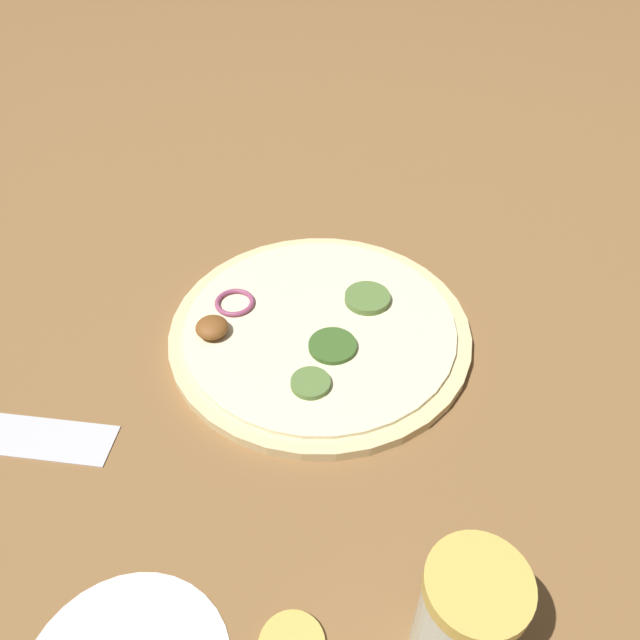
{
  "coord_description": "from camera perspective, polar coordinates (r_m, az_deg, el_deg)",
  "views": [
    {
      "loc": [
        -0.05,
        0.42,
        0.43
      ],
      "look_at": [
        0.0,
        0.0,
        0.02
      ],
      "focal_mm": 35.0,
      "sensor_mm": 36.0,
      "label": 1
    }
  ],
  "objects": [
    {
      "name": "ground_plane",
      "position": [
        0.6,
        -0.0,
        -1.39
      ],
      "size": [
        3.0,
        3.0,
        0.0
      ],
      "primitive_type": "plane",
      "color": "brown"
    },
    {
      "name": "pizza",
      "position": [
        0.6,
        -0.11,
        -0.91
      ],
      "size": [
        0.29,
        0.29,
        0.03
      ],
      "color": "beige",
      "rests_on": "ground_plane"
    },
    {
      "name": "spice_jar",
      "position": [
        0.41,
        13.18,
        -24.92
      ],
      "size": [
        0.06,
        0.06,
        0.1
      ],
      "color": "silver",
      "rests_on": "ground_plane"
    }
  ]
}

